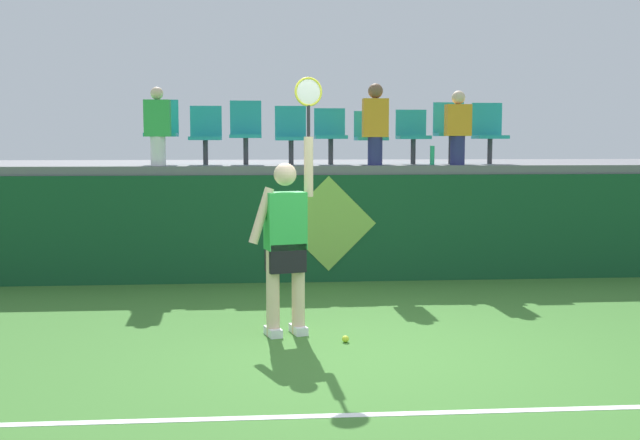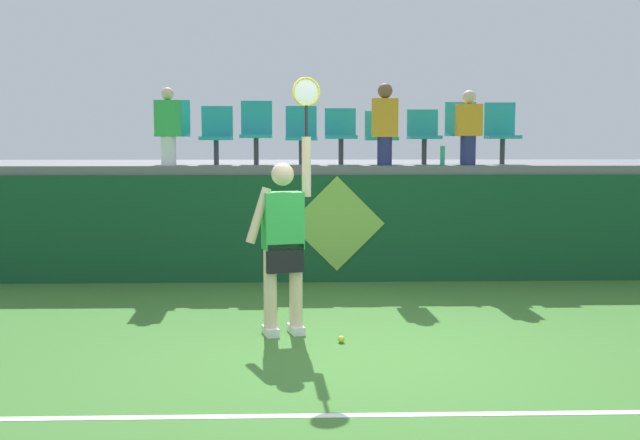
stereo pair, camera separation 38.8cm
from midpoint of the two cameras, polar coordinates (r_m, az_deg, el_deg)
The scene contains 20 objects.
ground_plane at distance 6.96m, azimuth 5.09°, elevation -9.95°, with size 40.00×40.00×0.00m, color #3D752D.
court_back_wall at distance 10.38m, azimuth 2.76°, elevation -0.60°, with size 12.76×0.20×1.43m, color #144C28.
spectator_platform at distance 11.86m, azimuth 2.19°, elevation 3.99°, with size 12.76×3.19×0.12m, color slate.
court_baseline_stripe at distance 5.56m, azimuth 6.95°, elevation -14.11°, with size 11.48×0.08×0.01m, color white.
tennis_player at distance 7.48m, azimuth -1.23°, elevation -1.40°, with size 0.74×0.35×2.50m.
tennis_ball at distance 7.35m, azimuth 3.11°, elevation -8.80°, with size 0.07×0.07×0.07m, color #D1E533.
water_bottle at distance 10.68m, azimuth 10.08°, elevation 4.71°, with size 0.06×0.06×0.26m, color #26B272.
stadium_chair_0 at distance 11.02m, azimuth -9.78°, elevation 6.67°, with size 0.44×0.42×0.90m.
stadium_chair_1 at distance 10.95m, azimuth -6.64°, elevation 6.43°, with size 0.44×0.42×0.82m.
stadium_chair_2 at distance 10.92m, azimuth -3.71°, elevation 6.68°, with size 0.44×0.42×0.89m.
stadium_chair_3 at distance 10.92m, azimuth -0.37°, elevation 6.47°, with size 0.44×0.42×0.82m.
stadium_chair_4 at distance 10.94m, azimuth 2.57°, elevation 6.46°, with size 0.44×0.42×0.79m.
stadium_chair_5 at distance 10.99m, azimuth 5.55°, elevation 6.31°, with size 0.44×0.42×0.75m.
stadium_chair_6 at distance 11.09m, azimuth 8.67°, elevation 6.36°, with size 0.44×0.42×0.77m.
stadium_chair_7 at distance 11.20m, azimuth 11.42°, elevation 6.61°, with size 0.44×0.42×0.88m.
stadium_chair_8 at distance 11.35m, azimuth 14.22°, elevation 6.43°, with size 0.44×0.42×0.87m.
spectator_0 at distance 10.58m, azimuth -10.13°, elevation 6.88°, with size 0.34×0.20×1.04m.
spectator_1 at distance 10.78m, azimuth 11.96°, elevation 6.77°, with size 0.34×0.20×1.01m.
spectator_2 at distance 10.55m, azimuth 5.87°, elevation 7.17°, with size 0.34×0.20×1.10m.
wall_signage_mount at distance 10.37m, azimuth 2.33°, elevation -4.60°, with size 1.27×0.01×1.43m.
Camera 2 is at (-0.61, -6.65, 1.91)m, focal length 43.31 mm.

